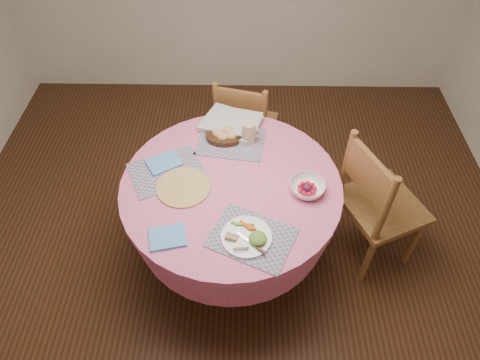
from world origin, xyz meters
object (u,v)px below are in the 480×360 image
Objects in this scene: wicker_trivet at (184,187)px; chair_right at (376,204)px; dining_table at (232,206)px; fruit_bowl at (307,188)px; bread_bowl at (225,135)px; dinner_plate at (248,237)px; latte_mug at (249,133)px; chair_back at (244,126)px.

chair_right is at bearing 4.88° from wicker_trivet.
fruit_bowl is at bearing -6.88° from dining_table.
chair_right is 1.01m from bread_bowl.
fruit_bowl is (-0.46, -0.11, 0.26)m from chair_right.
dinner_plate is at bearing -78.79° from bread_bowl.
dining_table is 0.43m from bread_bowl.
fruit_bowl is at bearing -1.17° from wicker_trivet.
latte_mug reaches higher than fruit_bowl.
dining_table is at bearing 69.70° from chair_right.
chair_right reaches higher than dinner_plate.
chair_right is 1.16m from wicker_trivet.
bread_bowl is at bearing 62.39° from wicker_trivet.
dining_table is 0.45m from latte_mug.
wicker_trivet is 1.18× the size of dinner_plate.
chair_back is 3.76× the size of fruit_bowl.
chair_back is 0.61m from latte_mug.
chair_right is at bearing 150.66° from chair_back.
fruit_bowl is at bearing 45.18° from dinner_plate.
chair_back reaches higher than bread_bowl.
wicker_trivet is at bearing 136.72° from dinner_plate.
dinner_plate is (0.36, -0.34, 0.02)m from wicker_trivet.
chair_back is at bearing 111.64° from fruit_bowl.
dining_table is 4.13× the size of wicker_trivet.
chair_right is 0.93m from dinner_plate.
fruit_bowl is (0.68, -0.01, 0.02)m from wicker_trivet.
chair_back is (-0.81, 0.77, -0.05)m from chair_right.
latte_mug is (0.10, 0.34, 0.27)m from dining_table.
chair_back is at bearing 22.20° from chair_right.
chair_back is at bearing 75.61° from bread_bowl.
dining_table is 5.23× the size of fruit_bowl.
fruit_bowl is (0.32, -0.39, -0.05)m from latte_mug.
latte_mug is (0.00, 0.71, 0.06)m from dinner_plate.
bread_bowl is (-0.15, 0.74, 0.01)m from dinner_plate.
dining_table is 4.89× the size of dinner_plate.
wicker_trivet is at bearing -117.61° from bread_bowl.
bread_bowl is (-0.92, 0.30, 0.27)m from chair_right.
dining_table is 0.44m from dinner_plate.
chair_right is 4.17× the size of fruit_bowl.
wicker_trivet is 0.49m from dinner_plate.
dinner_plate is (0.10, -0.37, 0.22)m from dining_table.
wicker_trivet reaches higher than dining_table.
dining_table is 1.39× the size of chair_back.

